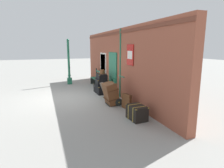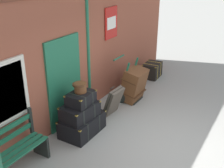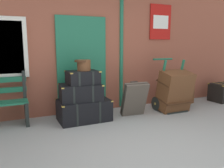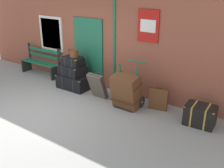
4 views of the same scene
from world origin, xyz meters
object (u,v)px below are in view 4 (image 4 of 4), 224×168
corner_trunk (200,115)px  steamer_trunk_middle (72,70)px  suitcase_tan (97,86)px  suitcase_charcoal (158,99)px  steamer_trunk_base (74,81)px  porters_trolley (130,96)px  large_brown_trunk (126,91)px  round_hatbox (74,53)px  steamer_trunk_top (73,61)px  platform_bench (41,62)px

corner_trunk → steamer_trunk_middle: bearing=-179.9°
suitcase_tan → suitcase_charcoal: (1.72, 0.34, -0.08)m
steamer_trunk_base → porters_trolley: bearing=-1.9°
large_brown_trunk → suitcase_charcoal: (0.73, 0.40, -0.18)m
large_brown_trunk → suitcase_tan: large_brown_trunk is taller
steamer_trunk_middle → suitcase_tan: 1.15m
suitcase_tan → porters_trolley: bearing=6.6°
steamer_trunk_base → round_hatbox: (0.02, 0.02, 0.91)m
large_brown_trunk → steamer_trunk_top: bearing=173.3°
corner_trunk → suitcase_tan: bearing=-176.1°
steamer_trunk_middle → porters_trolley: size_ratio=0.72×
steamer_trunk_top → corner_trunk: (3.92, 0.01, -0.63)m
platform_bench → steamer_trunk_base: 1.87m
large_brown_trunk → corner_trunk: size_ratio=1.32×
steamer_trunk_base → porters_trolley: 2.05m
steamer_trunk_top → porters_trolley: (2.06, -0.07, -0.60)m
steamer_trunk_base → large_brown_trunk: (2.05, -0.25, 0.26)m
round_hatbox → suitcase_tan: round_hatbox is taller
steamer_trunk_base → large_brown_trunk: large_brown_trunk is taller
steamer_trunk_base → suitcase_tan: bearing=-9.9°
suitcase_tan → corner_trunk: (2.86, 0.19, -0.13)m
suitcase_tan → large_brown_trunk: bearing=-3.6°
platform_bench → porters_trolley: bearing=-5.2°
round_hatbox → large_brown_trunk: (2.03, -0.27, -0.65)m
round_hatbox → corner_trunk: bearing=-0.2°
steamer_trunk_top → suitcase_charcoal: (2.79, 0.16, -0.58)m
steamer_trunk_middle → platform_bench: bearing=170.9°
steamer_trunk_middle → round_hatbox: bearing=15.5°
platform_bench → large_brown_trunk: size_ratio=1.68×
steamer_trunk_base → round_hatbox: size_ratio=3.25×
platform_bench → porters_trolley: porters_trolley is taller
steamer_trunk_top → round_hatbox: 0.25m
porters_trolley → suitcase_tan: size_ratio=1.58×
steamer_trunk_base → suitcase_tan: (1.05, -0.18, 0.16)m
platform_bench → suitcase_charcoal: size_ratio=2.57×
platform_bench → suitcase_tan: 2.92m
large_brown_trunk → corner_trunk: large_brown_trunk is taller
large_brown_trunk → suitcase_tan: bearing=176.4°
steamer_trunk_top → large_brown_trunk: 2.11m
porters_trolley → corner_trunk: 1.86m
steamer_trunk_middle → suitcase_charcoal: (2.83, 0.16, -0.29)m
steamer_trunk_top → suitcase_charcoal: bearing=3.3°
platform_bench → suitcase_tan: platform_bench is taller
platform_bench → suitcase_charcoal: 4.61m
corner_trunk → steamer_trunk_top: bearing=-179.8°
porters_trolley → large_brown_trunk: 0.27m
large_brown_trunk → suitcase_charcoal: large_brown_trunk is taller
steamer_trunk_base → corner_trunk: bearing=0.2°
corner_trunk → round_hatbox: bearing=179.8°
large_brown_trunk → suitcase_tan: (-0.99, 0.06, -0.10)m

